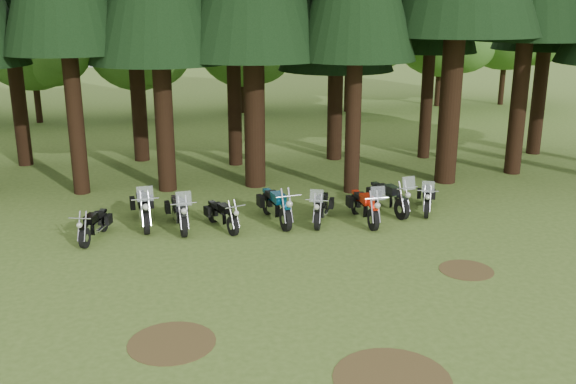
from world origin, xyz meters
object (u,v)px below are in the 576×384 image
Objects in this scene: motorcycle_5 at (321,209)px; motorcycle_7 at (389,198)px; motorcycle_2 at (179,213)px; motorcycle_1 at (144,209)px; motorcycle_8 at (426,199)px; motorcycle_0 at (94,226)px; motorcycle_6 at (365,207)px; motorcycle_3 at (222,216)px; motorcycle_4 at (276,207)px.

motorcycle_7 is (2.40, 0.62, 0.05)m from motorcycle_5.
motorcycle_2 is 4.40m from motorcycle_5.
motorcycle_7 is at bearing -4.28° from motorcycle_2.
motorcycle_2 is 1.00× the size of motorcycle_7.
motorcycle_8 is at bearing -8.15° from motorcycle_1.
motorcycle_0 is at bearing 172.51° from motorcycle_7.
motorcycle_5 is 0.90× the size of motorcycle_6.
motorcycle_5 is at bearing 18.57° from motorcycle_0.
motorcycle_3 is at bearing 19.89° from motorcycle_0.
motorcycle_8 is at bearing 28.59° from motorcycle_5.
motorcycle_6 is at bearing -14.43° from motorcycle_1.
motorcycle_0 is 3.76m from motorcycle_3.
motorcycle_2 is (2.46, 0.55, 0.08)m from motorcycle_0.
motorcycle_4 is 1.04× the size of motorcycle_7.
motorcycle_3 is 4.45m from motorcycle_6.
motorcycle_4 is at bearing -12.91° from motorcycle_1.
motorcycle_1 is 9.16m from motorcycle_8.
motorcycle_1 reaches higher than motorcycle_5.
motorcycle_6 is (4.45, -0.12, 0.08)m from motorcycle_3.
motorcycle_0 is at bearing -154.68° from motorcycle_8.
motorcycle_1 reaches higher than motorcycle_2.
motorcycle_8 is (9.16, -0.14, -0.09)m from motorcycle_1.
motorcycle_2 is 8.08m from motorcycle_8.
motorcycle_1 is at bearing 141.00° from motorcycle_3.
motorcycle_3 is (1.29, -0.25, -0.08)m from motorcycle_2.
motorcycle_0 is 0.93× the size of motorcycle_5.
motorcycle_5 reaches higher than motorcycle_8.
motorcycle_1 is 1.02× the size of motorcycle_4.
motorcycle_8 is (5.07, 0.26, -0.08)m from motorcycle_4.
motorcycle_3 is at bearing -179.93° from motorcycle_4.
motorcycle_2 is at bearing -157.10° from motorcycle_8.
motorcycle_2 is 5.76m from motorcycle_6.
motorcycle_0 is at bearing 162.72° from motorcycle_3.
motorcycle_1 is at bearing 147.99° from motorcycle_2.
motorcycle_1 is 7.89m from motorcycle_7.
motorcycle_8 is (8.07, 0.34, -0.06)m from motorcycle_2.
motorcycle_1 is 1.06× the size of motorcycle_7.
motorcycle_0 is 0.82× the size of motorcycle_7.
motorcycle_3 is 6.81m from motorcycle_8.
motorcycle_6 reaches higher than motorcycle_4.
motorcycle_0 is 1.72m from motorcycle_1.
motorcycle_5 is at bearing 167.29° from motorcycle_6.
motorcycle_7 is (6.80, 0.46, 0.00)m from motorcycle_2.
motorcycle_7 is (9.26, 1.01, 0.09)m from motorcycle_0.
motorcycle_0 is 0.97× the size of motorcycle_8.
motorcycle_8 is at bearing -5.69° from motorcycle_2.
motorcycle_7 reaches higher than motorcycle_6.
motorcycle_7 reaches higher than motorcycle_8.
motorcycle_7 reaches higher than motorcycle_3.
motorcycle_3 is 1.75m from motorcycle_4.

